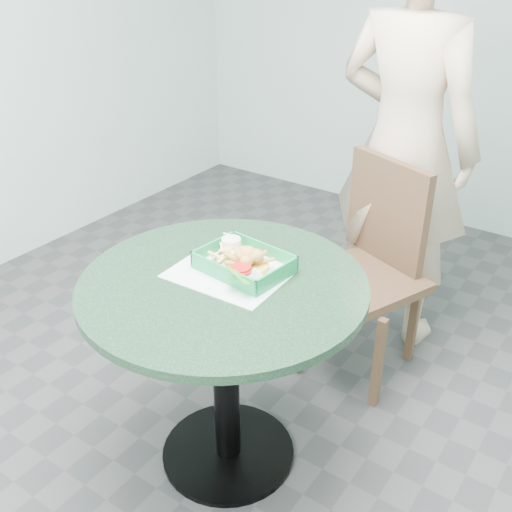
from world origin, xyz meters
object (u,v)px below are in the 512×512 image
Objects in this scene: cafe_table at (225,329)px; crab_sandwich at (249,265)px; food_basket at (244,271)px; sauce_ramekin at (228,249)px; dining_chair at (373,255)px; diner_person at (411,95)px.

cafe_table is 6.98× the size of crab_sandwich.
sauce_ramekin is (-0.10, 0.04, 0.03)m from food_basket.
dining_chair is at bearing 71.82° from sauce_ramekin.
food_basket is 4.35× the size of sauce_ramekin.
crab_sandwich is 0.13m from sauce_ramekin.
sauce_ramekin is at bearing -86.57° from dining_chair.
diner_person reaches higher than cafe_table.
diner_person is 7.98× the size of food_basket.
diner_person is (0.11, 1.16, 0.57)m from cafe_table.
diner_person is 1.13m from food_basket.
cafe_table is 3.25× the size of food_basket.
dining_chair is 0.81m from crab_sandwich.
diner_person is at bearing 79.21° from sauce_ramekin.
diner_person is 1.13m from crab_sandwich.
crab_sandwich is at bearing 92.58° from diner_person.
dining_chair is 6.94× the size of crab_sandwich.
food_basket is (0.02, 0.09, 0.19)m from cafe_table.
crab_sandwich reaches higher than food_basket.
sauce_ramekin reaches higher than food_basket.
crab_sandwich is 2.02× the size of sauce_ramekin.
diner_person reaches higher than crab_sandwich.
food_basket is (-0.13, -0.75, 0.23)m from dining_chair.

